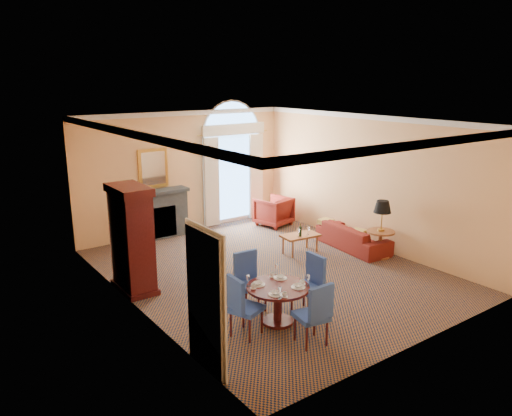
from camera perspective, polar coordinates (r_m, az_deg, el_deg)
ground at (r=10.81m, az=1.57°, el=-7.23°), size 7.50×7.50×0.00m
room_envelope at (r=10.66m, az=-0.64°, el=6.47°), size 6.04×7.52×3.45m
armoire at (r=9.86m, az=-13.99°, el=-3.66°), size 0.60×1.06×2.08m
dining_table at (r=8.48m, az=2.52°, el=-9.92°), size 1.06×1.06×0.87m
dining_chair_north at (r=9.00m, az=-0.80°, el=-7.82°), size 0.57×0.57×1.04m
dining_chair_south at (r=7.81m, az=6.85°, el=-11.60°), size 0.54×0.54×1.04m
dining_chair_east at (r=8.91m, az=6.29°, el=-8.16°), size 0.55×0.55×1.04m
dining_chair_west at (r=8.01m, az=-1.70°, el=-10.79°), size 0.60×0.60×1.04m
sofa at (r=12.34m, az=11.03°, el=-3.25°), size 0.97×2.05×0.58m
armchair at (r=13.97m, az=2.01°, el=-0.37°), size 1.04×1.06×0.81m
coffee_table at (r=11.80m, az=5.10°, el=-3.21°), size 0.93×0.58×0.76m
side_table at (r=11.72m, az=14.15°, el=-1.55°), size 0.64×0.64×1.32m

